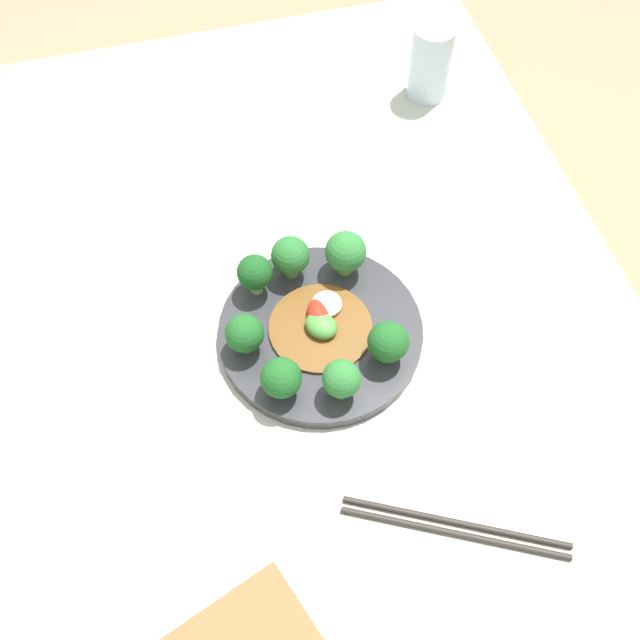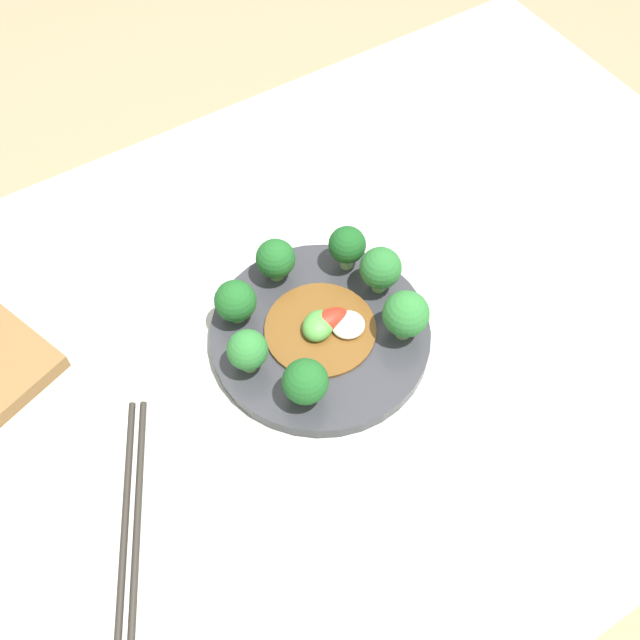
{
  "view_description": "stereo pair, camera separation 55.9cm",
  "coord_description": "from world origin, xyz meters",
  "px_view_note": "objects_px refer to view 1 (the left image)",
  "views": [
    {
      "loc": [
        -0.48,
        0.12,
        1.5
      ],
      "look_at": [
        -0.02,
        0.0,
        0.75
      ],
      "focal_mm": 42.0,
      "sensor_mm": 36.0,
      "label": 1
    },
    {
      "loc": [
        -0.26,
        -0.39,
        1.43
      ],
      "look_at": [
        -0.02,
        0.0,
        0.75
      ],
      "focal_mm": 42.0,
      "sensor_mm": 36.0,
      "label": 2
    }
  ],
  "objects_px": {
    "broccoli_southeast": "(346,252)",
    "drinking_glass": "(430,62)",
    "broccoli_northeast": "(255,273)",
    "plate": "(320,333)",
    "stirfry_center": "(321,322)",
    "broccoli_northwest": "(281,378)",
    "broccoli_southwest": "(388,342)",
    "broccoli_north": "(245,334)",
    "broccoli_west": "(342,379)",
    "broccoli_east": "(290,256)",
    "chopsticks": "(455,528)"
  },
  "relations": [
    {
      "from": "plate",
      "to": "drinking_glass",
      "type": "height_order",
      "value": "drinking_glass"
    },
    {
      "from": "plate",
      "to": "broccoli_northwest",
      "type": "xyz_separation_m",
      "value": [
        -0.07,
        0.06,
        0.04
      ]
    },
    {
      "from": "chopsticks",
      "to": "broccoli_northwest",
      "type": "bearing_deg",
      "value": 35.47
    },
    {
      "from": "broccoli_southeast",
      "to": "drinking_glass",
      "type": "xyz_separation_m",
      "value": [
        0.31,
        -0.22,
        0.0
      ]
    },
    {
      "from": "broccoli_west",
      "to": "broccoli_northeast",
      "type": "height_order",
      "value": "broccoli_northeast"
    },
    {
      "from": "broccoli_southeast",
      "to": "drinking_glass",
      "type": "bearing_deg",
      "value": -35.52
    },
    {
      "from": "chopsticks",
      "to": "broccoli_southwest",
      "type": "bearing_deg",
      "value": 3.12
    },
    {
      "from": "broccoli_north",
      "to": "broccoli_northwest",
      "type": "relative_size",
      "value": 1.0
    },
    {
      "from": "drinking_glass",
      "to": "chopsticks",
      "type": "height_order",
      "value": "drinking_glass"
    },
    {
      "from": "broccoli_northeast",
      "to": "stirfry_center",
      "type": "xyz_separation_m",
      "value": [
        -0.07,
        -0.06,
        -0.03
      ]
    },
    {
      "from": "broccoli_southwest",
      "to": "stirfry_center",
      "type": "bearing_deg",
      "value": 45.08
    },
    {
      "from": "plate",
      "to": "stirfry_center",
      "type": "bearing_deg",
      "value": -26.03
    },
    {
      "from": "broccoli_southeast",
      "to": "stirfry_center",
      "type": "height_order",
      "value": "broccoli_southeast"
    },
    {
      "from": "drinking_glass",
      "to": "broccoli_southwest",
      "type": "bearing_deg",
      "value": 154.92
    },
    {
      "from": "broccoli_north",
      "to": "broccoli_southwest",
      "type": "height_order",
      "value": "broccoli_southwest"
    },
    {
      "from": "broccoli_northwest",
      "to": "broccoli_southeast",
      "type": "bearing_deg",
      "value": -38.57
    },
    {
      "from": "plate",
      "to": "drinking_glass",
      "type": "distance_m",
      "value": 0.47
    },
    {
      "from": "chopsticks",
      "to": "plate",
      "type": "bearing_deg",
      "value": 16.01
    },
    {
      "from": "broccoli_north",
      "to": "stirfry_center",
      "type": "xyz_separation_m",
      "value": [
        0.01,
        -0.09,
        -0.03
      ]
    },
    {
      "from": "drinking_glass",
      "to": "broccoli_northeast",
      "type": "bearing_deg",
      "value": 132.65
    },
    {
      "from": "broccoli_northwest",
      "to": "broccoli_west",
      "type": "bearing_deg",
      "value": -107.12
    },
    {
      "from": "broccoli_southeast",
      "to": "broccoli_southwest",
      "type": "bearing_deg",
      "value": -174.83
    },
    {
      "from": "broccoli_east",
      "to": "drinking_glass",
      "type": "distance_m",
      "value": 0.41
    },
    {
      "from": "broccoli_southwest",
      "to": "plate",
      "type": "bearing_deg",
      "value": 48.25
    },
    {
      "from": "broccoli_west",
      "to": "broccoli_southeast",
      "type": "bearing_deg",
      "value": -17.28
    },
    {
      "from": "broccoli_northwest",
      "to": "broccoli_northeast",
      "type": "relative_size",
      "value": 0.94
    },
    {
      "from": "broccoli_southwest",
      "to": "broccoli_northeast",
      "type": "distance_m",
      "value": 0.18
    },
    {
      "from": "broccoli_east",
      "to": "broccoli_west",
      "type": "height_order",
      "value": "broccoli_east"
    },
    {
      "from": "broccoli_southeast",
      "to": "broccoli_west",
      "type": "bearing_deg",
      "value": 162.72
    },
    {
      "from": "broccoli_northwest",
      "to": "stirfry_center",
      "type": "height_order",
      "value": "broccoli_northwest"
    },
    {
      "from": "broccoli_southeast",
      "to": "stirfry_center",
      "type": "xyz_separation_m",
      "value": [
        -0.07,
        0.05,
        -0.03
      ]
    },
    {
      "from": "broccoli_east",
      "to": "broccoli_northeast",
      "type": "height_order",
      "value": "broccoli_east"
    },
    {
      "from": "broccoli_southwest",
      "to": "broccoli_north",
      "type": "bearing_deg",
      "value": 70.61
    },
    {
      "from": "broccoli_northwest",
      "to": "broccoli_southeast",
      "type": "relative_size",
      "value": 0.87
    },
    {
      "from": "plate",
      "to": "drinking_glass",
      "type": "bearing_deg",
      "value": -35.39
    },
    {
      "from": "broccoli_southeast",
      "to": "stirfry_center",
      "type": "relative_size",
      "value": 0.51
    },
    {
      "from": "plate",
      "to": "broccoli_east",
      "type": "xyz_separation_m",
      "value": [
        0.09,
        0.01,
        0.05
      ]
    },
    {
      "from": "broccoli_north",
      "to": "broccoli_northeast",
      "type": "bearing_deg",
      "value": -20.54
    },
    {
      "from": "broccoli_southeast",
      "to": "plate",
      "type": "bearing_deg",
      "value": 145.14
    },
    {
      "from": "plate",
      "to": "broccoli_north",
      "type": "height_order",
      "value": "broccoli_north"
    },
    {
      "from": "stirfry_center",
      "to": "drinking_glass",
      "type": "distance_m",
      "value": 0.47
    },
    {
      "from": "broccoli_northwest",
      "to": "broccoli_southwest",
      "type": "relative_size",
      "value": 0.94
    },
    {
      "from": "broccoli_east",
      "to": "broccoli_west",
      "type": "bearing_deg",
      "value": -175.17
    },
    {
      "from": "stirfry_center",
      "to": "chopsticks",
      "type": "height_order",
      "value": "stirfry_center"
    },
    {
      "from": "broccoli_northwest",
      "to": "stirfry_center",
      "type": "distance_m",
      "value": 0.1
    },
    {
      "from": "broccoli_north",
      "to": "drinking_glass",
      "type": "distance_m",
      "value": 0.53
    },
    {
      "from": "broccoli_north",
      "to": "broccoli_southeast",
      "type": "bearing_deg",
      "value": -61.11
    },
    {
      "from": "broccoli_west",
      "to": "broccoli_southwest",
      "type": "relative_size",
      "value": 0.97
    },
    {
      "from": "broccoli_east",
      "to": "stirfry_center",
      "type": "relative_size",
      "value": 0.49
    },
    {
      "from": "broccoli_north",
      "to": "drinking_glass",
      "type": "bearing_deg",
      "value": -43.25
    }
  ]
}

